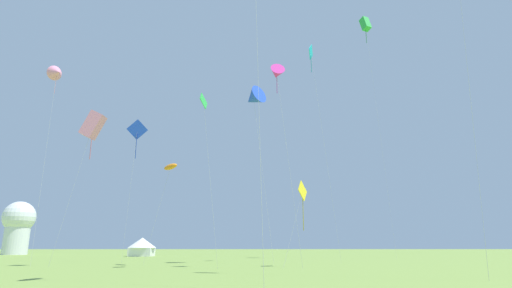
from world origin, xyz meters
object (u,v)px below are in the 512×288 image
at_px(kite_yellow_diamond, 302,193).
at_px(festival_tent_center, 142,246).
at_px(kite_pink_box, 93,125).
at_px(kite_magenta_delta, 277,73).
at_px(kite_orange_parafoil, 170,167).
at_px(kite_cyan_diamond, 311,56).
at_px(kite_pink_delta, 57,73).
at_px(kite_green_box, 365,24).
at_px(kite_blue_diamond, 137,131).
at_px(kite_blue_delta, 253,98).
at_px(kite_green_diamond, 204,105).
at_px(observatory_dome, 18,225).

bearing_deg(kite_yellow_diamond, festival_tent_center, 124.03).
distance_m(kite_pink_box, kite_magenta_delta, 19.12).
height_order(kite_orange_parafoil, kite_magenta_delta, kite_magenta_delta).
bearing_deg(kite_cyan_diamond, kite_pink_delta, -165.07).
bearing_deg(festival_tent_center, kite_cyan_diamond, -43.08).
xyz_separation_m(kite_orange_parafoil, kite_green_box, (26.95, 19.17, 27.49)).
height_order(kite_cyan_diamond, kite_yellow_diamond, kite_cyan_diamond).
height_order(kite_cyan_diamond, kite_blue_diamond, kite_cyan_diamond).
bearing_deg(kite_blue_delta, kite_green_diamond, -116.06).
bearing_deg(observatory_dome, kite_blue_diamond, -48.23).
distance_m(festival_tent_center, observatory_dome, 31.58).
distance_m(kite_pink_delta, kite_blue_diamond, 10.96).
bearing_deg(kite_orange_parafoil, kite_green_diamond, -53.27).
distance_m(kite_blue_delta, festival_tent_center, 39.15).
distance_m(kite_orange_parafoil, kite_cyan_diamond, 24.41).
xyz_separation_m(kite_pink_box, kite_orange_parafoil, (7.64, 1.68, -3.92)).
relative_size(kite_yellow_diamond, festival_tent_center, 1.62).
relative_size(kite_pink_delta, observatory_dome, 1.96).
bearing_deg(festival_tent_center, kite_magenta_delta, -60.12).
bearing_deg(kite_cyan_diamond, kite_green_diamond, -132.62).
bearing_deg(kite_blue_diamond, kite_green_box, 20.28).
bearing_deg(kite_magenta_delta, kite_orange_parafoil, 157.94).
distance_m(kite_pink_box, kite_yellow_diamond, 21.93).
relative_size(kite_pink_box, kite_orange_parafoil, 1.49).
height_order(kite_green_diamond, kite_green_box, kite_green_box).
distance_m(kite_pink_delta, kite_yellow_diamond, 29.55).
height_order(kite_pink_delta, festival_tent_center, kite_pink_delta).
height_order(kite_pink_box, kite_green_box, kite_green_box).
bearing_deg(kite_green_diamond, kite_green_box, 46.50).
bearing_deg(kite_magenta_delta, festival_tent_center, 119.88).
xyz_separation_m(kite_pink_box, kite_magenta_delta, (18.38, -2.67, 4.53)).
bearing_deg(kite_orange_parafoil, kite_pink_delta, 178.17).
relative_size(kite_blue_delta, kite_magenta_delta, 1.06).
distance_m(kite_orange_parafoil, observatory_dome, 60.75).
distance_m(kite_blue_diamond, kite_green_box, 41.07).
bearing_deg(kite_cyan_diamond, kite_blue_diamond, -177.16).
bearing_deg(kite_pink_delta, kite_blue_delta, 10.37).
distance_m(kite_green_diamond, kite_green_box, 40.43).
distance_m(kite_cyan_diamond, kite_green_box, 19.00).
xyz_separation_m(kite_blue_delta, kite_yellow_diamond, (4.67, -6.64, -12.04)).
bearing_deg(kite_green_box, kite_orange_parafoil, -144.58).
bearing_deg(kite_pink_box, kite_green_box, 31.08).
distance_m(kite_orange_parafoil, kite_green_diamond, 8.11).
distance_m(kite_orange_parafoil, kite_blue_diamond, 10.77).
distance_m(kite_pink_box, kite_green_diamond, 12.05).
distance_m(kite_pink_delta, kite_magenta_delta, 24.29).
height_order(kite_pink_delta, observatory_dome, kite_pink_delta).
relative_size(kite_pink_box, kite_blue_diamond, 0.89).
height_order(kite_yellow_diamond, kite_green_box, kite_green_box).
distance_m(kite_orange_parafoil, kite_yellow_diamond, 13.70).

